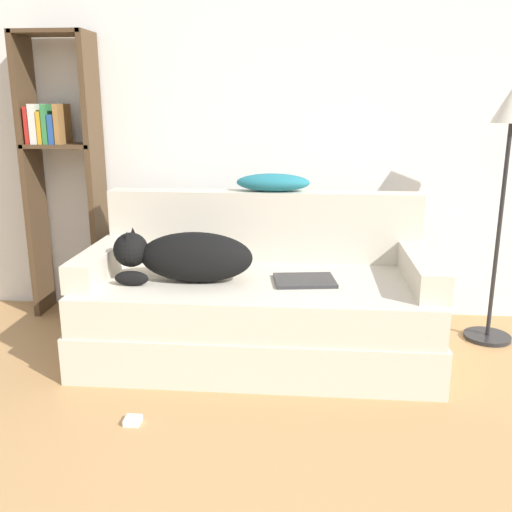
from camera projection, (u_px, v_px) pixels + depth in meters
wall_back at (280, 104)px, 3.56m from camera, size 7.46×0.06×2.70m
couch at (258, 317)px, 3.13m from camera, size 1.87×0.92×0.44m
couch_backrest at (263, 226)px, 3.39m from camera, size 1.83×0.15×0.41m
couch_arm_left at (101, 262)px, 3.12m from camera, size 0.15×0.73×0.15m
couch_arm_right at (422, 270)px, 2.97m from camera, size 0.15×0.73×0.15m
dog at (185, 256)px, 2.98m from camera, size 0.74×0.24×0.28m
laptop at (305, 280)px, 3.00m from camera, size 0.35×0.28×0.02m
throw_pillow at (273, 182)px, 3.33m from camera, size 0.43×0.17×0.10m
bookshelf at (61, 160)px, 3.59m from camera, size 0.46×0.26×1.77m
floor_lamp at (508, 147)px, 3.10m from camera, size 0.27×0.27×1.46m
power_adapter at (133, 421)px, 2.49m from camera, size 0.07×0.07×0.03m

